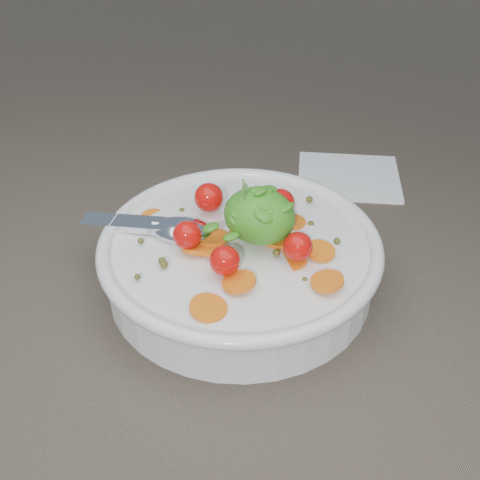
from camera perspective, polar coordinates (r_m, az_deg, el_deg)
The scene contains 3 objects.
ground at distance 0.65m, azimuth 1.24°, elevation -4.27°, with size 6.00×6.00×0.00m, color #675B49.
bowl at distance 0.63m, azimuth 0.02°, elevation -1.69°, with size 0.32×0.29×0.12m.
napkin at distance 0.84m, azimuth 10.26°, elevation 5.92°, with size 0.14×0.12×0.01m, color white.
Camera 1 is at (0.25, -0.42, 0.43)m, focal length 45.00 mm.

